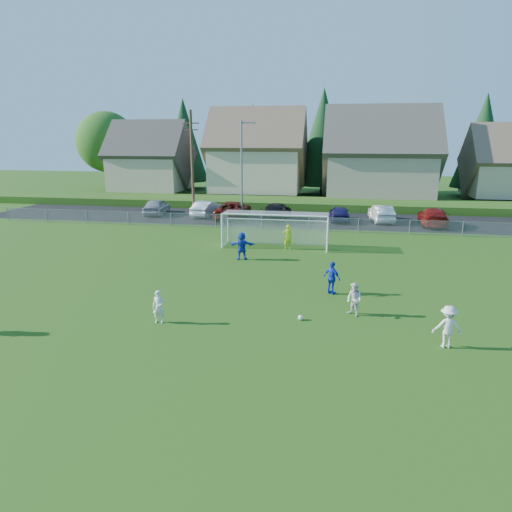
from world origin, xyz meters
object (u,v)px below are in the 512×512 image
object	(u,v)px
goalkeeper	(288,237)
soccer_goal	(276,224)
player_blue_a	(332,278)
car_c	(233,210)
car_b	(207,209)
car_a	(157,207)
car_e	(339,213)
soccer_ball	(301,318)
player_white_c	(448,327)
player_white_b	(354,300)
player_blue_b	(242,246)
player_white_a	(159,307)
car_g	(433,217)
car_f	(381,213)
car_d	(276,211)

from	to	relation	value
goalkeeper	soccer_goal	world-z (taller)	soccer_goal
goalkeeper	player_blue_a	bearing A→B (deg)	103.29
soccer_goal	car_c	bearing A→B (deg)	117.17
car_b	car_c	size ratio (longest dim) A/B	0.77
car_a	car_e	world-z (taller)	car_a
soccer_ball	player_white_c	size ratio (longest dim) A/B	0.13
player_white_b	car_c	distance (m)	25.38
player_blue_b	soccer_goal	xyz separation A→B (m)	(1.67, 3.81, 0.74)
soccer_ball	player_blue_a	world-z (taller)	player_blue_a
soccer_ball	player_white_a	distance (m)	6.04
car_c	car_e	xyz separation A→B (m)	(10.04, 0.18, -0.10)
goalkeeper	car_c	xyz separation A→B (m)	(-6.48, 11.39, -0.05)
player_blue_a	goalkeeper	world-z (taller)	goalkeeper
player_blue_a	car_g	size ratio (longest dim) A/B	0.31
player_white_a	car_g	world-z (taller)	car_g
player_white_c	player_white_b	bearing A→B (deg)	-40.11
player_blue_a	soccer_goal	world-z (taller)	soccer_goal
player_white_a	car_f	size ratio (longest dim) A/B	0.31
goalkeeper	car_g	distance (m)	15.95
player_blue_a	car_e	size ratio (longest dim) A/B	0.39
player_blue_b	car_c	world-z (taller)	player_blue_b
car_b	soccer_goal	distance (m)	14.27
player_white_a	goalkeeper	distance (m)	14.44
soccer_ball	car_g	distance (m)	25.40
player_white_c	car_b	bearing A→B (deg)	-60.02
soccer_ball	soccer_goal	size ratio (longest dim) A/B	0.03
player_blue_a	car_d	world-z (taller)	player_blue_a
goalkeeper	car_d	distance (m)	11.38
car_d	car_g	xyz separation A→B (m)	(13.92, -0.28, -0.03)
player_white_b	player_white_c	distance (m)	4.18
player_blue_a	car_g	xyz separation A→B (m)	(8.50, 19.80, -0.05)
car_b	soccer_ball	bearing A→B (deg)	121.95
player_white_c	car_e	xyz separation A→B (m)	(-3.91, 25.77, -0.09)
player_white_c	car_c	distance (m)	29.14
car_b	car_d	xyz separation A→B (m)	(7.02, -0.93, 0.06)
car_e	car_f	size ratio (longest dim) A/B	0.92
car_e	soccer_goal	xyz separation A→B (m)	(-4.48, -11.01, 0.91)
player_white_a	soccer_goal	xyz separation A→B (m)	(3.02, 14.44, 0.92)
car_d	player_white_b	bearing A→B (deg)	107.02
car_a	soccer_goal	bearing A→B (deg)	133.50
car_c	player_blue_b	bearing A→B (deg)	104.64
player_white_c	car_b	distance (m)	31.17
player_white_a	player_white_b	distance (m)	8.41
car_b	player_blue_a	bearing A→B (deg)	128.16
player_white_a	car_a	distance (m)	28.24
car_f	goalkeeper	bearing A→B (deg)	51.51
player_white_c	player_blue_a	distance (m)	6.81
player_white_b	soccer_ball	bearing A→B (deg)	-111.84
car_c	soccer_goal	xyz separation A→B (m)	(5.56, -10.84, 0.81)
player_blue_a	car_c	size ratio (longest dim) A/B	0.28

